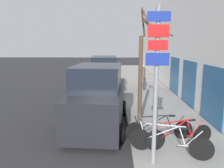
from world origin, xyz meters
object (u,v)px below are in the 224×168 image
parked_car_1 (104,76)px  street_tree (142,71)px  bicycle_1 (179,135)px  bicycle_0 (169,142)px  pedestrian_near (142,75)px  signpost (156,80)px  bicycle_2 (159,129)px  parked_car_0 (98,99)px

parked_car_1 → street_tree: 6.41m
bicycle_1 → bicycle_0: bearing=123.4°
bicycle_0 → pedestrian_near: size_ratio=1.25×
signpost → pedestrian_near: 9.29m
bicycle_2 → street_tree: 2.34m
signpost → parked_car_1: 9.33m
signpost → parked_car_0: bearing=119.1°
bicycle_1 → bicycle_2: bicycle_1 is taller
parked_car_0 → parked_car_1: (-0.09, 6.09, 0.00)m
bicycle_1 → pedestrian_near: 8.27m
signpost → bicycle_1: 2.25m
street_tree → bicycle_2: bearing=-75.1°
parked_car_0 → street_tree: (1.68, 0.02, 1.10)m
parked_car_0 → bicycle_2: bearing=-32.5°
bicycle_0 → bicycle_2: size_ratio=0.99×
street_tree → parked_car_1: bearing=106.2°
parked_car_1 → pedestrian_near: (2.55, 0.10, 0.05)m
signpost → bicycle_2: signpost is taller
bicycle_1 → pedestrian_near: (-0.13, 8.25, 0.63)m
bicycle_2 → parked_car_0: size_ratio=0.46×
signpost → parked_car_1: signpost is taller
bicycle_0 → parked_car_0: (-2.18, 2.54, 0.57)m
bicycle_0 → street_tree: 3.09m
parked_car_1 → pedestrian_near: bearing=-0.8°
bicycle_0 → parked_car_0: 3.39m
bicycle_1 → signpost: bearing=119.7°
pedestrian_near → parked_car_1: bearing=169.6°
bicycle_0 → bicycle_2: bicycle_0 is taller
bicycle_0 → bicycle_2: 1.00m
bicycle_2 → parked_car_0: parked_car_0 is taller
parked_car_1 → bicycle_2: bearing=-77.1°
parked_car_0 → parked_car_1: size_ratio=0.99×
bicycle_2 → parked_car_0: bearing=48.4°
parked_car_0 → street_tree: 2.00m
bicycle_1 → parked_car_1: bearing=2.8°
bicycle_2 → pedestrian_near: 7.77m
street_tree → parked_car_0: bearing=-179.4°
bicycle_0 → street_tree: street_tree is taller
signpost → street_tree: street_tree is taller
bicycle_0 → parked_car_1: 8.94m
bicycle_1 → parked_car_0: 3.37m
pedestrian_near → parked_car_0: bearing=-124.3°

